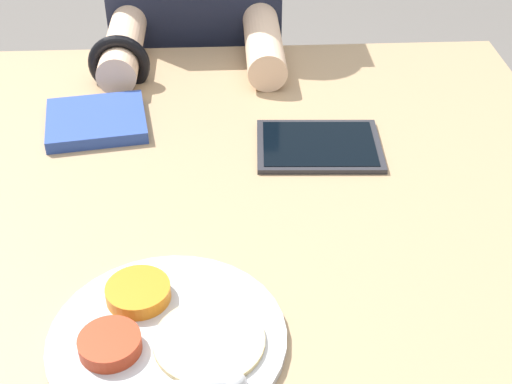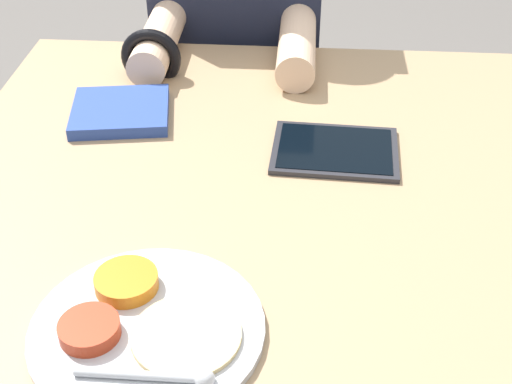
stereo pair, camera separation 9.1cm
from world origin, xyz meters
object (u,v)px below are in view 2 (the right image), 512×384
object	(u,v)px
thali_tray	(144,326)
person_diner	(239,80)
red_notebook	(121,112)
tablet_device	(335,150)

from	to	relation	value
thali_tray	person_diner	distance (m)	0.92
red_notebook	tablet_device	distance (m)	0.36
red_notebook	person_diner	xyz separation A→B (m)	(0.15, 0.43, -0.16)
thali_tray	tablet_device	world-z (taller)	thali_tray
red_notebook	person_diner	distance (m)	0.49
thali_tray	red_notebook	size ratio (longest dim) A/B	1.49
thali_tray	person_diner	world-z (taller)	person_diner
red_notebook	person_diner	size ratio (longest dim) A/B	0.15
thali_tray	red_notebook	distance (m)	0.49
thali_tray	red_notebook	bearing A→B (deg)	106.03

